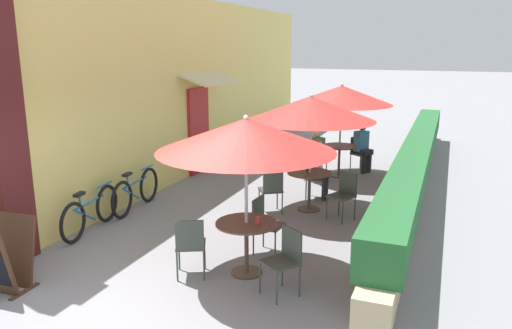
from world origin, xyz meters
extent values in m
plane|color=gray|center=(0.00, 0.00, 0.00)|extent=(120.00, 120.00, 0.00)
cube|color=#E0CC6B|center=(-2.55, 6.96, 2.10)|extent=(0.24, 13.92, 4.20)
cube|color=#4C1919|center=(-2.37, 0.60, 2.10)|extent=(0.12, 0.56, 4.20)
cube|color=maroon|center=(-2.39, 6.26, 1.05)|extent=(0.08, 0.96, 2.10)
cube|color=beige|center=(-2.08, 6.26, 2.35)|extent=(0.78, 1.80, 0.30)
cube|color=tan|center=(2.75, 6.86, 0.23)|extent=(0.44, 12.92, 0.45)
cube|color=#235B2D|center=(2.75, 6.86, 0.73)|extent=(0.60, 12.28, 0.56)
cylinder|color=brown|center=(0.89, 1.42, 0.01)|extent=(0.44, 0.44, 0.02)
cylinder|color=brown|center=(0.89, 1.42, 0.38)|extent=(0.06, 0.06, 0.73)
cylinder|color=brown|center=(0.89, 1.42, 0.74)|extent=(0.85, 0.85, 0.02)
cylinder|color=#B7B7BC|center=(0.89, 1.42, 1.07)|extent=(0.04, 0.04, 2.14)
cone|color=red|center=(0.89, 1.42, 1.97)|extent=(2.39, 2.39, 0.44)
sphere|color=#B7B7BC|center=(0.89, 1.42, 2.20)|extent=(0.07, 0.07, 0.07)
cube|color=#384238|center=(0.95, 2.18, 0.45)|extent=(0.43, 0.43, 0.04)
cube|color=#384238|center=(0.76, 2.20, 0.66)|extent=(0.06, 0.38, 0.42)
cylinder|color=#384238|center=(1.11, 1.99, 0.23)|extent=(0.02, 0.02, 0.45)
cylinder|color=#384238|center=(1.14, 2.35, 0.23)|extent=(0.02, 0.02, 0.45)
cylinder|color=#384238|center=(0.75, 2.02, 0.23)|extent=(0.02, 0.02, 0.45)
cylinder|color=#384238|center=(0.78, 2.38, 0.23)|extent=(0.02, 0.02, 0.45)
cube|color=#384238|center=(0.20, 1.08, 0.45)|extent=(0.53, 0.53, 0.04)
cube|color=#384238|center=(0.28, 0.92, 0.66)|extent=(0.36, 0.19, 0.42)
cylinder|color=#384238|center=(0.28, 1.32, 0.23)|extent=(0.02, 0.02, 0.45)
cylinder|color=#384238|center=(-0.04, 1.17, 0.23)|extent=(0.02, 0.02, 0.45)
cylinder|color=#384238|center=(0.44, 1.00, 0.23)|extent=(0.02, 0.02, 0.45)
cylinder|color=#384238|center=(0.11, 0.84, 0.23)|extent=(0.02, 0.02, 0.45)
cube|color=#384238|center=(1.52, 0.99, 0.45)|extent=(0.56, 0.56, 0.04)
cube|color=#384238|center=(1.63, 1.14, 0.66)|extent=(0.33, 0.24, 0.42)
cylinder|color=#384238|center=(1.27, 0.94, 0.23)|extent=(0.02, 0.02, 0.45)
cylinder|color=#384238|center=(1.57, 0.74, 0.23)|extent=(0.02, 0.02, 0.45)
cylinder|color=#384238|center=(1.48, 1.24, 0.23)|extent=(0.02, 0.02, 0.45)
cylinder|color=#384238|center=(1.77, 1.03, 0.23)|extent=(0.02, 0.02, 0.45)
cylinder|color=#B73D3D|center=(1.05, 1.45, 0.80)|extent=(0.07, 0.07, 0.09)
cylinder|color=brown|center=(0.96, 4.40, 0.01)|extent=(0.44, 0.44, 0.02)
cylinder|color=brown|center=(0.96, 4.40, 0.38)|extent=(0.06, 0.06, 0.73)
cylinder|color=brown|center=(0.96, 4.40, 0.74)|extent=(0.85, 0.85, 0.02)
cylinder|color=#B7B7BC|center=(0.96, 4.40, 1.07)|extent=(0.04, 0.04, 2.14)
cone|color=red|center=(0.96, 4.40, 1.97)|extent=(2.39, 2.39, 0.44)
sphere|color=#B7B7BC|center=(0.96, 4.40, 2.20)|extent=(0.07, 0.07, 0.07)
cube|color=#384238|center=(0.91, 5.17, 0.45)|extent=(0.43, 0.43, 0.04)
cube|color=#384238|center=(0.72, 5.15, 0.66)|extent=(0.06, 0.38, 0.42)
cylinder|color=#384238|center=(1.10, 5.00, 0.23)|extent=(0.02, 0.02, 0.45)
cylinder|color=#384238|center=(1.07, 5.36, 0.23)|extent=(0.02, 0.02, 0.45)
cylinder|color=#384238|center=(0.74, 4.98, 0.23)|extent=(0.02, 0.02, 0.45)
cylinder|color=#384238|center=(0.71, 5.33, 0.23)|extent=(0.02, 0.02, 0.45)
cylinder|color=#23232D|center=(1.09, 5.10, 0.24)|extent=(0.11, 0.11, 0.47)
cylinder|color=#23232D|center=(1.08, 5.26, 0.24)|extent=(0.11, 0.11, 0.47)
cube|color=#23232D|center=(1.00, 5.17, 0.53)|extent=(0.38, 0.32, 0.12)
cube|color=white|center=(0.89, 5.17, 0.78)|extent=(0.24, 0.35, 0.50)
sphere|color=tan|center=(0.91, 5.17, 1.15)|extent=(0.20, 0.20, 0.20)
cube|color=#384238|center=(0.33, 3.97, 0.45)|extent=(0.56, 0.56, 0.04)
cube|color=#384238|center=(0.43, 3.82, 0.66)|extent=(0.33, 0.24, 0.42)
cylinder|color=#384238|center=(0.37, 4.22, 0.23)|extent=(0.02, 0.02, 0.45)
cylinder|color=#384238|center=(0.08, 4.02, 0.23)|extent=(0.02, 0.02, 0.45)
cylinder|color=#384238|center=(0.58, 3.92, 0.23)|extent=(0.02, 0.02, 0.45)
cylinder|color=#384238|center=(0.28, 3.72, 0.23)|extent=(0.02, 0.02, 0.45)
cube|color=#384238|center=(1.65, 4.07, 0.45)|extent=(0.53, 0.53, 0.04)
cube|color=#384238|center=(1.73, 4.23, 0.66)|extent=(0.35, 0.19, 0.42)
cylinder|color=#384238|center=(1.41, 3.98, 0.23)|extent=(0.02, 0.02, 0.45)
cylinder|color=#384238|center=(1.73, 3.83, 0.23)|extent=(0.02, 0.02, 0.45)
cylinder|color=#384238|center=(1.57, 4.31, 0.23)|extent=(0.02, 0.02, 0.45)
cylinder|color=#384238|center=(1.89, 4.15, 0.23)|extent=(0.02, 0.02, 0.45)
cylinder|color=#232328|center=(0.89, 4.51, 0.80)|extent=(0.07, 0.07, 0.09)
cylinder|color=brown|center=(0.95, 7.14, 0.01)|extent=(0.44, 0.44, 0.02)
cylinder|color=brown|center=(0.95, 7.14, 0.38)|extent=(0.06, 0.06, 0.73)
cylinder|color=brown|center=(0.95, 7.14, 0.74)|extent=(0.85, 0.85, 0.02)
cylinder|color=#B7B7BC|center=(0.95, 7.14, 1.07)|extent=(0.04, 0.04, 2.14)
cone|color=red|center=(0.95, 7.14, 1.97)|extent=(2.39, 2.39, 0.44)
sphere|color=#B7B7BC|center=(0.95, 7.14, 2.20)|extent=(0.07, 0.07, 0.07)
cube|color=#384238|center=(0.53, 6.50, 0.45)|extent=(0.55, 0.55, 0.04)
cube|color=#384238|center=(0.69, 6.40, 0.66)|extent=(0.23, 0.33, 0.42)
cylinder|color=#384238|center=(0.48, 6.75, 0.23)|extent=(0.02, 0.02, 0.45)
cylinder|color=#384238|center=(0.28, 6.45, 0.23)|extent=(0.02, 0.02, 0.45)
cylinder|color=#384238|center=(0.78, 6.55, 0.23)|extent=(0.02, 0.02, 0.45)
cylinder|color=#384238|center=(0.58, 6.25, 0.23)|extent=(0.02, 0.02, 0.45)
cylinder|color=#23232D|center=(0.42, 6.67, 0.24)|extent=(0.11, 0.11, 0.47)
cylinder|color=#23232D|center=(0.34, 6.53, 0.24)|extent=(0.11, 0.11, 0.47)
cube|color=#23232D|center=(0.46, 6.55, 0.53)|extent=(0.47, 0.45, 0.12)
cube|color=#4C8456|center=(0.55, 6.49, 0.78)|extent=(0.37, 0.40, 0.50)
sphere|color=beige|center=(0.53, 6.50, 1.15)|extent=(0.20, 0.20, 0.20)
cube|color=#384238|center=(1.37, 7.79, 0.45)|extent=(0.55, 0.55, 0.04)
cube|color=#384238|center=(1.21, 7.89, 0.66)|extent=(0.23, 0.33, 0.42)
cylinder|color=#384238|center=(1.42, 7.54, 0.23)|extent=(0.02, 0.02, 0.45)
cylinder|color=#384238|center=(1.62, 7.84, 0.23)|extent=(0.02, 0.02, 0.45)
cylinder|color=#384238|center=(1.12, 7.74, 0.23)|extent=(0.02, 0.02, 0.45)
cylinder|color=#384238|center=(1.32, 8.04, 0.23)|extent=(0.02, 0.02, 0.45)
cylinder|color=#23232D|center=(1.48, 7.62, 0.24)|extent=(0.11, 0.11, 0.47)
cylinder|color=#23232D|center=(1.56, 7.76, 0.24)|extent=(0.11, 0.11, 0.47)
cube|color=#23232D|center=(1.44, 7.74, 0.53)|extent=(0.47, 0.45, 0.12)
cube|color=teal|center=(1.35, 7.80, 0.78)|extent=(0.37, 0.40, 0.50)
sphere|color=brown|center=(1.37, 7.79, 1.15)|extent=(0.20, 0.20, 0.20)
torus|color=black|center=(-2.27, 2.45, 0.34)|extent=(0.15, 0.68, 0.68)
torus|color=black|center=(-2.13, 1.42, 0.34)|extent=(0.15, 0.68, 0.68)
cylinder|color=#236BA8|center=(-2.20, 1.94, 0.53)|extent=(0.14, 0.81, 0.04)
cylinder|color=#236BA8|center=(-2.18, 1.76, 0.36)|extent=(0.12, 0.59, 0.39)
cylinder|color=#236BA8|center=(-2.16, 1.66, 0.63)|extent=(0.04, 0.04, 0.24)
cube|color=black|center=(-2.16, 1.66, 0.75)|extent=(0.13, 0.23, 0.05)
cylinder|color=#236BA8|center=(-2.26, 2.41, 0.70)|extent=(0.09, 0.46, 0.03)
torus|color=black|center=(-2.21, 3.73, 0.35)|extent=(0.13, 0.71, 0.71)
torus|color=black|center=(-2.12, 2.69, 0.35)|extent=(0.13, 0.71, 0.71)
cylinder|color=#236BA8|center=(-2.16, 3.21, 0.55)|extent=(0.12, 0.81, 0.04)
cylinder|color=#236BA8|center=(-2.15, 3.03, 0.37)|extent=(0.10, 0.60, 0.39)
cylinder|color=#236BA8|center=(-2.14, 2.93, 0.65)|extent=(0.04, 0.04, 0.25)
cube|color=black|center=(-2.14, 2.93, 0.78)|extent=(0.12, 0.23, 0.05)
cylinder|color=#236BA8|center=(-2.21, 3.69, 0.72)|extent=(0.07, 0.46, 0.03)
cube|color=#422819|center=(-1.86, 0.04, 0.48)|extent=(0.58, 0.25, 0.94)
cube|color=black|center=(-1.86, 0.06, 0.50)|extent=(0.48, 0.18, 0.71)
cube|color=#422819|center=(-1.58, -0.15, 0.01)|extent=(0.08, 0.48, 0.02)
camera|label=1|loc=(3.36, -4.54, 3.13)|focal=35.00mm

